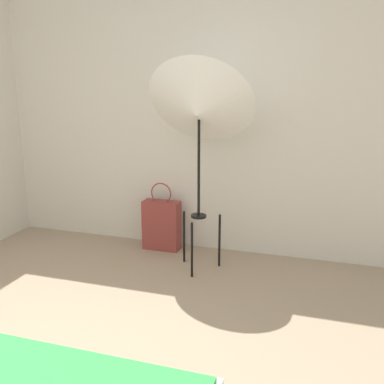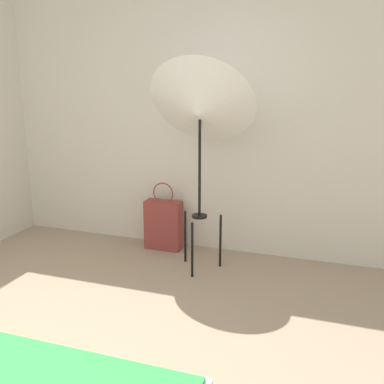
# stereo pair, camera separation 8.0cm
# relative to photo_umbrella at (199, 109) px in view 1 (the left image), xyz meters

# --- Properties ---
(wall_back) EXTENTS (8.00, 0.05, 2.60)m
(wall_back) POSITION_rel_photo_umbrella_xyz_m (-0.48, 0.51, -0.03)
(wall_back) COLOR beige
(wall_back) RESTS_ON ground_plane
(photo_umbrella) EXTENTS (0.86, 0.66, 1.73)m
(photo_umbrella) POSITION_rel_photo_umbrella_xyz_m (0.00, 0.00, 0.00)
(photo_umbrella) COLOR black
(photo_umbrella) RESTS_ON ground_plane
(tote_bag) EXTENTS (0.34, 0.15, 0.64)m
(tote_bag) POSITION_rel_photo_umbrella_xyz_m (-0.46, 0.32, -1.09)
(tote_bag) COLOR brown
(tote_bag) RESTS_ON ground_plane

